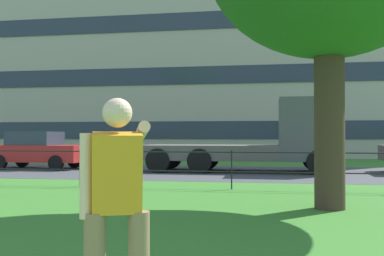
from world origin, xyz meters
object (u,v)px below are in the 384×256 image
Objects in this scene: flatbed_truck_right at (268,140)px; car_red_left at (37,150)px; person_thrower at (117,202)px; apartment_building_background at (181,59)px.

car_red_left is at bearing 179.24° from flatbed_truck_right.
car_red_left is 9.46m from flatbed_truck_right.
person_thrower is 16.83m from car_red_left.
flatbed_truck_right is (9.45, -0.13, 0.44)m from car_red_left.
car_red_left is 0.56× the size of flatbed_truck_right.
car_red_left is at bearing 120.29° from person_thrower.
person_thrower reaches higher than car_red_left.
apartment_building_background reaches higher than flatbed_truck_right.
person_thrower is 31.36m from apartment_building_background.
person_thrower is 14.44m from flatbed_truck_right.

